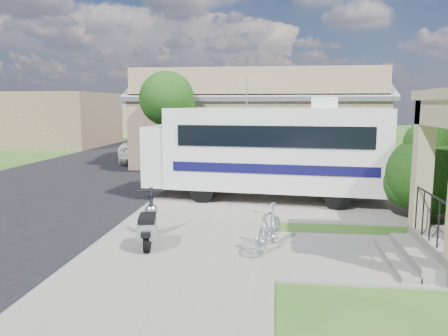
# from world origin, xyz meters

# --- Properties ---
(ground) EXTENTS (120.00, 120.00, 0.00)m
(ground) POSITION_xyz_m (0.00, 0.00, 0.00)
(ground) COLOR #1F4913
(street_slab) EXTENTS (9.00, 80.00, 0.02)m
(street_slab) POSITION_xyz_m (-7.50, 10.00, 0.01)
(street_slab) COLOR black
(street_slab) RESTS_ON ground
(sidewalk_slab) EXTENTS (4.00, 80.00, 0.06)m
(sidewalk_slab) POSITION_xyz_m (-1.00, 10.00, 0.03)
(sidewalk_slab) COLOR #635F59
(sidewalk_slab) RESTS_ON ground
(driveway_slab) EXTENTS (7.00, 6.00, 0.05)m
(driveway_slab) POSITION_xyz_m (1.50, 4.50, 0.03)
(driveway_slab) COLOR #635F59
(driveway_slab) RESTS_ON ground
(walk_slab) EXTENTS (4.00, 3.00, 0.05)m
(walk_slab) POSITION_xyz_m (3.00, -1.00, 0.03)
(walk_slab) COLOR #635F59
(walk_slab) RESTS_ON ground
(warehouse) EXTENTS (12.50, 8.40, 5.04)m
(warehouse) POSITION_xyz_m (0.00, 13.97, 1.99)
(warehouse) COLOR #826751
(warehouse) RESTS_ON ground
(distant_bldg_far) EXTENTS (10.00, 8.00, 4.00)m
(distant_bldg_far) POSITION_xyz_m (-17.00, 22.00, 2.00)
(distant_bldg_far) COLOR brown
(distant_bldg_far) RESTS_ON ground
(distant_bldg_near) EXTENTS (8.00, 7.00, 3.20)m
(distant_bldg_near) POSITION_xyz_m (-15.00, 34.00, 1.60)
(distant_bldg_near) COLOR #826751
(distant_bldg_near) RESTS_ON ground
(street_tree_a) EXTENTS (2.44, 2.40, 4.58)m
(street_tree_a) POSITION_xyz_m (-3.70, 9.05, 3.25)
(street_tree_a) COLOR black
(street_tree_a) RESTS_ON ground
(street_tree_b) EXTENTS (2.44, 2.40, 4.73)m
(street_tree_b) POSITION_xyz_m (-3.70, 19.05, 3.39)
(street_tree_b) COLOR black
(street_tree_b) RESTS_ON ground
(street_tree_c) EXTENTS (2.44, 2.40, 4.42)m
(street_tree_c) POSITION_xyz_m (-3.70, 28.05, 3.10)
(street_tree_c) COLOR black
(street_tree_c) RESTS_ON ground
(motorhome) EXTENTS (7.86, 3.15, 3.93)m
(motorhome) POSITION_xyz_m (0.70, 4.33, 1.69)
(motorhome) COLOR silver
(motorhome) RESTS_ON ground
(shrub) EXTENTS (2.20, 2.10, 2.70)m
(shrub) POSITION_xyz_m (4.97, 2.13, 1.38)
(shrub) COLOR black
(shrub) RESTS_ON ground
(scooter) EXTENTS (0.73, 1.73, 1.14)m
(scooter) POSITION_xyz_m (-1.74, -0.89, 0.51)
(scooter) COLOR black
(scooter) RESTS_ON ground
(bicycle) EXTENTS (0.90, 1.65, 0.95)m
(bicycle) POSITION_xyz_m (0.86, -0.84, 0.48)
(bicycle) COLOR #9C9DA3
(bicycle) RESTS_ON ground
(pickup_truck) EXTENTS (2.71, 5.61, 1.54)m
(pickup_truck) POSITION_xyz_m (-5.73, 13.58, 0.77)
(pickup_truck) COLOR silver
(pickup_truck) RESTS_ON ground
(van) EXTENTS (3.12, 6.34, 1.77)m
(van) POSITION_xyz_m (-6.56, 20.38, 0.89)
(van) COLOR silver
(van) RESTS_ON ground
(garden_hose) EXTENTS (0.45, 0.45, 0.20)m
(garden_hose) POSITION_xyz_m (3.84, -0.42, 0.10)
(garden_hose) COLOR #167230
(garden_hose) RESTS_ON ground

